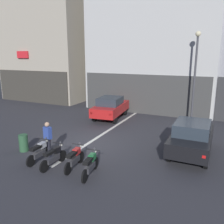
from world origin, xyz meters
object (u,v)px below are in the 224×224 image
at_px(motorcycle_black_row_left_mid, 54,157).
at_px(person_by_motorcycles, 48,139).
at_px(street_lamp, 195,68).
at_px(car_red_crossing_near, 111,107).
at_px(motorcycle_red_row_centre, 75,158).
at_px(trash_bin, 23,143).
at_px(car_black_parked_kerbside, 192,137).
at_px(motorcycle_silver_row_leftmost, 40,152).
at_px(motorcycle_green_row_right_mid, 90,165).

distance_m(motorcycle_black_row_left_mid, person_by_motorcycles, 1.28).
distance_m(street_lamp, motorcycle_black_row_left_mid, 11.16).
distance_m(car_red_crossing_near, person_by_motorcycles, 7.51).
height_order(motorcycle_red_row_centre, trash_bin, motorcycle_red_row_centre).
xyz_separation_m(car_red_crossing_near, person_by_motorcycles, (0.34, -7.50, -0.03)).
xyz_separation_m(car_red_crossing_near, car_black_parked_kerbside, (6.42, -4.39, 0.00)).
height_order(motorcycle_silver_row_leftmost, person_by_motorcycles, person_by_motorcycles).
distance_m(street_lamp, person_by_motorcycles, 10.81).
distance_m(car_red_crossing_near, motorcycle_silver_row_leftmost, 8.15).
bearing_deg(trash_bin, motorcycle_black_row_left_mid, -16.07).
distance_m(motorcycle_silver_row_leftmost, motorcycle_red_row_centre, 1.81).
distance_m(car_black_parked_kerbside, motorcycle_red_row_centre, 5.61).
relative_size(car_red_crossing_near, motorcycle_silver_row_leftmost, 2.55).
bearing_deg(motorcycle_green_row_right_mid, car_red_crossing_near, 110.45).
distance_m(car_black_parked_kerbside, street_lamp, 6.51).
distance_m(car_black_parked_kerbside, motorcycle_green_row_right_mid, 5.14).
relative_size(motorcycle_black_row_left_mid, motorcycle_red_row_centre, 1.00).
relative_size(street_lamp, motorcycle_green_row_right_mid, 3.75).
relative_size(car_red_crossing_near, person_by_motorcycles, 2.55).
bearing_deg(motorcycle_silver_row_leftmost, motorcycle_black_row_left_mid, -9.08).
distance_m(street_lamp, motorcycle_silver_row_leftmost, 11.43).
relative_size(motorcycle_red_row_centre, trash_bin, 1.96).
relative_size(car_black_parked_kerbside, motorcycle_red_row_centre, 2.46).
bearing_deg(car_red_crossing_near, motorcycle_green_row_right_mid, -69.55).
height_order(person_by_motorcycles, trash_bin, person_by_motorcycles).
bearing_deg(car_red_crossing_near, street_lamp, 13.55).
xyz_separation_m(car_black_parked_kerbside, motorcycle_black_row_left_mid, (-5.14, -3.89, -0.43)).
bearing_deg(street_lamp, motorcycle_black_row_left_mid, -114.73).
height_order(motorcycle_red_row_centre, person_by_motorcycles, person_by_motorcycles).
bearing_deg(person_by_motorcycles, street_lamp, 58.78).
xyz_separation_m(car_red_crossing_near, motorcycle_red_row_centre, (2.18, -8.04, -0.43)).
distance_m(motorcycle_red_row_centre, trash_bin, 3.39).
bearing_deg(street_lamp, motorcycle_red_row_centre, -110.64).
bearing_deg(motorcycle_green_row_right_mid, motorcycle_black_row_left_mid, -179.62).
distance_m(motorcycle_black_row_left_mid, motorcycle_red_row_centre, 0.94).
distance_m(street_lamp, trash_bin, 11.81).
xyz_separation_m(street_lamp, motorcycle_silver_row_leftmost, (-5.36, -9.51, -3.38)).
xyz_separation_m(car_red_crossing_near, motorcycle_silver_row_leftmost, (0.37, -8.14, -0.43)).
relative_size(person_by_motorcycles, trash_bin, 1.96).
relative_size(motorcycle_black_row_left_mid, trash_bin, 1.97).
bearing_deg(car_black_parked_kerbside, motorcycle_black_row_left_mid, -142.88).
distance_m(car_red_crossing_near, street_lamp, 6.58).
bearing_deg(car_red_crossing_near, person_by_motorcycles, -87.41).
distance_m(motorcycle_silver_row_leftmost, motorcycle_green_row_right_mid, 2.72).
bearing_deg(person_by_motorcycles, car_black_parked_kerbside, 27.14).
xyz_separation_m(motorcycle_silver_row_leftmost, person_by_motorcycles, (-0.03, 0.63, 0.40)).
bearing_deg(motorcycle_red_row_centre, car_black_parked_kerbside, 40.70).
xyz_separation_m(motorcycle_red_row_centre, motorcycle_green_row_right_mid, (0.91, -0.23, 0.00)).
bearing_deg(person_by_motorcycles, motorcycle_red_row_centre, -16.12).
xyz_separation_m(car_black_parked_kerbside, motorcycle_silver_row_leftmost, (-6.05, -3.75, -0.43)).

